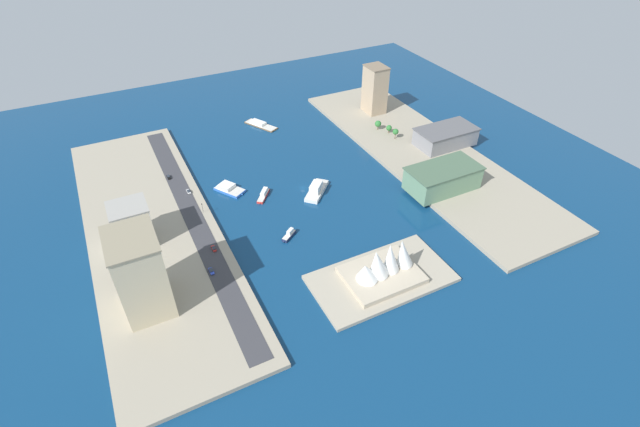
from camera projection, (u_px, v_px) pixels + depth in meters
The scene contains 22 objects.
ground_plane at pixel (303, 188), 305.45m from camera, with size 440.00×440.00×0.00m, color navy.
quay_west at pixel (423, 152), 339.28m from camera, with size 70.00×240.00×2.46m, color #9E937F.
quay_east at pixel (152, 229), 270.12m from camera, with size 70.00×240.00×2.46m, color #9E937F.
peninsula_point at pixel (381, 278), 239.21m from camera, with size 72.33×38.77×2.00m, color #A89E89.
road_strip at pixel (193, 216), 277.95m from camera, with size 11.28×228.00×0.15m, color #38383D.
catamaran_blue at pixel (229, 188), 302.16m from camera, with size 18.57×21.74×4.16m.
tugboat_red at pixel (264, 195), 297.03m from camera, with size 12.73×14.59×3.87m.
ferry_white_commuter at pixel (316, 189), 299.44m from camera, with size 23.61×23.81×7.72m.
barge_flat_brown at pixel (260, 124), 374.65m from camera, with size 20.67×29.35×3.17m.
patrol_launch_navy at pixel (289, 235), 265.59m from camera, with size 11.29×8.95×4.31m.
warehouse_low_gray at pixel (445, 136), 342.38m from camera, with size 44.34×24.14×12.94m.
terminal_long_green at pixel (443, 178), 296.63m from camera, with size 46.77×24.82×15.23m.
apartment_midrise_tan at pixel (375, 89), 378.87m from camera, with size 15.10×18.27×38.42m.
hotel_broad_white at pixel (132, 224), 252.04m from camera, with size 20.21×19.43×24.72m.
office_block_beige at pixel (140, 273), 210.55m from camera, with size 21.77×28.33×42.10m.
pickup_red at pixel (214, 248), 253.78m from camera, with size 2.00×4.98×1.41m.
van_white at pixel (189, 192), 296.40m from camera, with size 2.17×5.00×1.47m.
hatchback_blue at pixel (211, 271), 240.15m from camera, with size 2.12×5.02×1.42m.
suv_black at pixel (169, 177), 309.62m from camera, with size 1.94×4.92×1.58m.
traffic_light_waterfront at pixel (202, 206), 278.15m from camera, with size 0.36×0.36×6.50m.
opera_landmark at pixel (383, 267), 234.23m from camera, with size 38.29×29.03×21.53m.
park_tree_cluster at pixel (386, 127), 356.95m from camera, with size 9.32×23.09×8.06m.
Camera 1 is at (103.51, 229.56, 174.07)m, focal length 26.11 mm.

